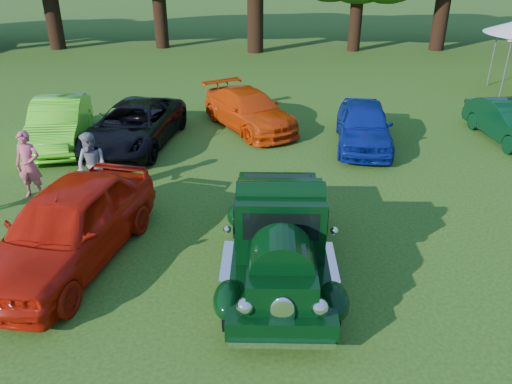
{
  "coord_description": "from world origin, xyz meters",
  "views": [
    {
      "loc": [
        1.25,
        -7.7,
        6.07
      ],
      "look_at": [
        1.04,
        2.25,
        1.1
      ],
      "focal_mm": 35.0,
      "sensor_mm": 36.0,
      "label": 1
    }
  ],
  "objects_px": {
    "red_convertible": "(69,225)",
    "back_car_orange": "(249,110)",
    "back_car_lime": "(59,123)",
    "spectator_pink": "(29,165)",
    "spectator_grey": "(92,166)",
    "back_car_green": "(510,122)",
    "back_car_black": "(134,125)",
    "back_car_blue": "(364,125)",
    "hero_pickup": "(279,236)"
  },
  "relations": [
    {
      "from": "red_convertible",
      "to": "back_car_green",
      "type": "relative_size",
      "value": 1.24
    },
    {
      "from": "back_car_blue",
      "to": "back_car_green",
      "type": "relative_size",
      "value": 1.06
    },
    {
      "from": "back_car_blue",
      "to": "red_convertible",
      "type": "bearing_deg",
      "value": -130.27
    },
    {
      "from": "back_car_blue",
      "to": "back_car_lime",
      "type": "bearing_deg",
      "value": -173.17
    },
    {
      "from": "back_car_blue",
      "to": "back_car_green",
      "type": "xyz_separation_m",
      "value": [
        5.04,
        0.55,
        -0.07
      ]
    },
    {
      "from": "spectator_pink",
      "to": "back_car_black",
      "type": "bearing_deg",
      "value": 66.24
    },
    {
      "from": "back_car_orange",
      "to": "back_car_green",
      "type": "distance_m",
      "value": 8.96
    },
    {
      "from": "hero_pickup",
      "to": "back_car_orange",
      "type": "xyz_separation_m",
      "value": [
        -0.91,
        8.94,
        -0.18
      ]
    },
    {
      "from": "back_car_lime",
      "to": "hero_pickup",
      "type": "bearing_deg",
      "value": -56.39
    },
    {
      "from": "back_car_orange",
      "to": "back_car_blue",
      "type": "bearing_deg",
      "value": -55.19
    },
    {
      "from": "spectator_pink",
      "to": "back_car_orange",
      "type": "bearing_deg",
      "value": 47.51
    },
    {
      "from": "back_car_black",
      "to": "spectator_pink",
      "type": "bearing_deg",
      "value": -108.49
    },
    {
      "from": "red_convertible",
      "to": "back_car_orange",
      "type": "xyz_separation_m",
      "value": [
        3.44,
        8.62,
        -0.17
      ]
    },
    {
      "from": "red_convertible",
      "to": "back_car_orange",
      "type": "distance_m",
      "value": 9.28
    },
    {
      "from": "back_car_green",
      "to": "back_car_blue",
      "type": "bearing_deg",
      "value": 179.05
    },
    {
      "from": "red_convertible",
      "to": "back_car_lime",
      "type": "distance_m",
      "value": 7.36
    },
    {
      "from": "back_car_lime",
      "to": "back_car_green",
      "type": "xyz_separation_m",
      "value": [
        15.11,
        0.66,
        -0.09
      ]
    },
    {
      "from": "back_car_lime",
      "to": "back_car_blue",
      "type": "relative_size",
      "value": 1.07
    },
    {
      "from": "back_car_black",
      "to": "spectator_pink",
      "type": "xyz_separation_m",
      "value": [
        -1.82,
        -3.77,
        0.2
      ]
    },
    {
      "from": "spectator_grey",
      "to": "hero_pickup",
      "type": "bearing_deg",
      "value": -6.49
    },
    {
      "from": "hero_pickup",
      "to": "back_car_lime",
      "type": "relative_size",
      "value": 1.11
    },
    {
      "from": "red_convertible",
      "to": "hero_pickup",
      "type": "bearing_deg",
      "value": 7.99
    },
    {
      "from": "back_car_black",
      "to": "back_car_blue",
      "type": "relative_size",
      "value": 1.19
    },
    {
      "from": "back_car_black",
      "to": "red_convertible",
      "type": "bearing_deg",
      "value": -80.19
    },
    {
      "from": "red_convertible",
      "to": "back_car_black",
      "type": "height_order",
      "value": "red_convertible"
    },
    {
      "from": "back_car_black",
      "to": "back_car_green",
      "type": "bearing_deg",
      "value": 10.62
    },
    {
      "from": "back_car_orange",
      "to": "back_car_black",
      "type": "bearing_deg",
      "value": 175.37
    },
    {
      "from": "back_car_orange",
      "to": "red_convertible",
      "type": "bearing_deg",
      "value": -143.05
    },
    {
      "from": "red_convertible",
      "to": "spectator_grey",
      "type": "xyz_separation_m",
      "value": [
        -0.45,
        2.96,
        0.04
      ]
    },
    {
      "from": "back_car_blue",
      "to": "spectator_pink",
      "type": "height_order",
      "value": "spectator_pink"
    },
    {
      "from": "spectator_pink",
      "to": "spectator_grey",
      "type": "distance_m",
      "value": 1.67
    },
    {
      "from": "back_car_black",
      "to": "back_car_orange",
      "type": "bearing_deg",
      "value": 34.0
    },
    {
      "from": "back_car_black",
      "to": "back_car_green",
      "type": "relative_size",
      "value": 1.27
    },
    {
      "from": "hero_pickup",
      "to": "back_car_black",
      "type": "xyz_separation_m",
      "value": [
        -4.64,
        7.07,
        -0.14
      ]
    },
    {
      "from": "back_car_blue",
      "to": "spectator_grey",
      "type": "height_order",
      "value": "spectator_grey"
    },
    {
      "from": "back_car_orange",
      "to": "spectator_pink",
      "type": "distance_m",
      "value": 7.92
    },
    {
      "from": "spectator_pink",
      "to": "spectator_grey",
      "type": "xyz_separation_m",
      "value": [
        1.67,
        -0.03,
        -0.01
      ]
    },
    {
      "from": "red_convertible",
      "to": "back_car_black",
      "type": "bearing_deg",
      "value": 104.71
    },
    {
      "from": "hero_pickup",
      "to": "back_car_lime",
      "type": "height_order",
      "value": "hero_pickup"
    },
    {
      "from": "red_convertible",
      "to": "spectator_grey",
      "type": "bearing_deg",
      "value": 110.87
    },
    {
      "from": "back_car_black",
      "to": "back_car_orange",
      "type": "relative_size",
      "value": 1.1
    },
    {
      "from": "back_car_blue",
      "to": "back_car_orange",
      "type": "bearing_deg",
      "value": 162.3
    },
    {
      "from": "spectator_pink",
      "to": "back_car_blue",
      "type": "bearing_deg",
      "value": 24.81
    },
    {
      "from": "back_car_lime",
      "to": "back_car_black",
      "type": "distance_m",
      "value": 2.5
    },
    {
      "from": "back_car_orange",
      "to": "spectator_pink",
      "type": "bearing_deg",
      "value": -165.86
    },
    {
      "from": "red_convertible",
      "to": "spectator_pink",
      "type": "xyz_separation_m",
      "value": [
        -2.11,
        2.98,
        0.06
      ]
    },
    {
      "from": "back_car_black",
      "to": "back_car_blue",
      "type": "bearing_deg",
      "value": 8.63
    },
    {
      "from": "back_car_green",
      "to": "spectator_pink",
      "type": "relative_size",
      "value": 2.21
    },
    {
      "from": "back_car_black",
      "to": "back_car_orange",
      "type": "height_order",
      "value": "back_car_black"
    },
    {
      "from": "red_convertible",
      "to": "back_car_orange",
      "type": "height_order",
      "value": "red_convertible"
    }
  ]
}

